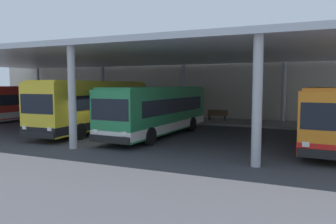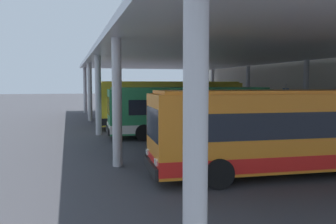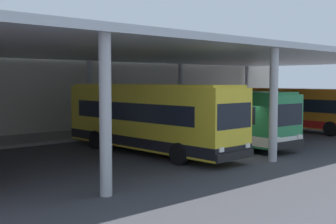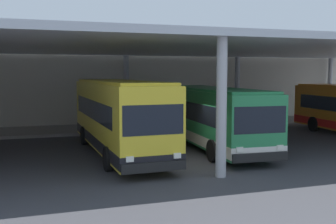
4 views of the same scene
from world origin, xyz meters
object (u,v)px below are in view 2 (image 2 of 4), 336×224
Objects in this scene: bus_middle_bay at (190,111)px; bus_far_bay at (290,131)px; bus_second_bay at (170,104)px; bus_nearest_bay at (155,100)px; bench_waiting at (321,125)px; banner_sign at (285,103)px.

bus_middle_bay is 1.00× the size of bus_far_bay.
bus_nearest_bay is at bearing 172.70° from bus_second_bay.
bus_middle_bay is at bearing -101.00° from bench_waiting.
bus_second_bay reaches higher than bus_middle_bay.
bus_middle_bay is 8.90m from bench_waiting.
bus_second_bay is 8.61m from banner_sign.
bus_nearest_bay and bus_middle_bay have the same top height.
bench_waiting is (-8.42, 8.30, -0.99)m from bus_far_bay.
bus_far_bay is at bearing -2.46° from bus_nearest_bay.
bus_second_bay is at bearing -127.84° from bench_waiting.
bus_middle_bay is 10.12m from bus_far_bay.
banner_sign is at bearing 23.27° from bus_nearest_bay.
banner_sign is (-1.10, 7.80, 0.32)m from bus_middle_bay.
bus_second_bay is (10.80, -1.38, 0.19)m from bus_nearest_bay.
bus_second_bay is 1.07× the size of bus_far_bay.
bus_far_bay is at bearing -33.50° from banner_sign.
bus_far_bay is 3.33× the size of banner_sign.
bus_middle_bay is at bearing -5.40° from bus_nearest_bay.
bench_waiting is at bearing 79.00° from bus_middle_bay.
bus_second_bay is 6.33× the size of bench_waiting.
banner_sign is (-2.79, -0.88, 1.32)m from bench_waiting.
bench_waiting is at bearing 17.45° from banner_sign.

